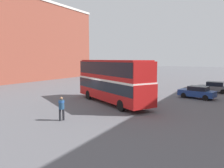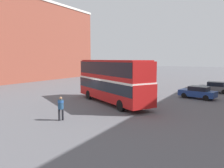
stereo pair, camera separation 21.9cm
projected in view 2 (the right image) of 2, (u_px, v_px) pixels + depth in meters
name	position (u px, v px, depth m)	size (l,w,h in m)	color
ground_plane	(101.00, 102.00, 23.50)	(240.00, 240.00, 0.00)	#5B5B60
building_row_left	(15.00, 40.00, 45.49)	(10.41, 40.09, 17.05)	brown
double_decker_bus	(112.00, 79.00, 22.38)	(10.66, 7.59, 4.46)	red
pedestrian_foreground	(61.00, 106.00, 16.20)	(0.58, 0.58, 1.79)	#232328
parked_car_kerb_near	(198.00, 92.00, 25.25)	(4.27, 2.50, 1.44)	navy
parked_car_kerb_far	(215.00, 87.00, 29.70)	(4.04, 1.85, 1.49)	slate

